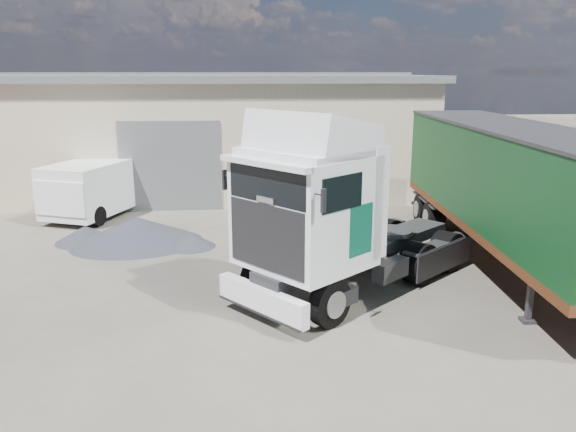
{
  "coord_description": "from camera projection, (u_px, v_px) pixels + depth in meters",
  "views": [
    {
      "loc": [
        0.95,
        -12.38,
        5.44
      ],
      "look_at": [
        2.15,
        3.0,
        1.47
      ],
      "focal_mm": 35.0,
      "sensor_mm": 36.0,
      "label": 1
    }
  ],
  "objects": [
    {
      "name": "panel_van",
      "position": [
        99.0,
        187.0,
        21.88
      ],
      "size": [
        3.82,
        5.61,
        2.13
      ],
      "rotation": [
        0.0,
        0.0,
        -0.36
      ],
      "color": "black",
      "rests_on": "ground"
    },
    {
      "name": "warehouse",
      "position": [
        103.0,
        130.0,
        27.57
      ],
      "size": [
        30.6,
        12.6,
        5.42
      ],
      "color": "beige",
      "rests_on": "ground"
    },
    {
      "name": "gravel_heap",
      "position": [
        134.0,
        231.0,
        18.25
      ],
      "size": [
        5.66,
        5.17,
        0.89
      ],
      "rotation": [
        0.0,
        0.0,
        0.23
      ],
      "color": "black",
      "rests_on": "ground"
    },
    {
      "name": "tractor_unit",
      "position": [
        330.0,
        221.0,
        13.53
      ],
      "size": [
        6.87,
        6.39,
        4.65
      ],
      "rotation": [
        0.0,
        0.0,
        -0.87
      ],
      "color": "black",
      "rests_on": "ground"
    },
    {
      "name": "brick_boundary_wall",
      "position": [
        548.0,
        196.0,
        19.59
      ],
      "size": [
        0.35,
        26.0,
        2.5
      ],
      "primitive_type": "cube",
      "color": "brown",
      "rests_on": "ground"
    },
    {
      "name": "box_trailer",
      "position": [
        507.0,
        181.0,
        15.81
      ],
      "size": [
        3.18,
        12.25,
        4.03
      ],
      "rotation": [
        0.0,
        0.0,
        -0.05
      ],
      "color": "#2D2D30",
      "rests_on": "ground"
    },
    {
      "name": "ground",
      "position": [
        207.0,
        309.0,
        13.24
      ],
      "size": [
        120.0,
        120.0,
        0.0
      ],
      "primitive_type": "plane",
      "color": "#282520",
      "rests_on": "ground"
    }
  ]
}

